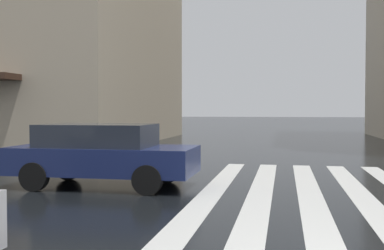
{
  "coord_description": "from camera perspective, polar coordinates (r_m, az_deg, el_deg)",
  "views": [
    {
      "loc": [
        -4.54,
        1.08,
        1.73
      ],
      "look_at": [
        9.2,
        3.76,
        1.28
      ],
      "focal_mm": 44.44,
      "sensor_mm": 36.0,
      "label": 1
    }
  ],
  "objects": [
    {
      "name": "zebra_crossing",
      "position": [
        8.85,
        21.0,
        -9.55
      ],
      "size": [
        13.0,
        6.5,
        0.01
      ],
      "color": "silver",
      "rests_on": "ground_plane"
    },
    {
      "name": "car_navy",
      "position": [
        10.86,
        -10.73,
        -3.35
      ],
      "size": [
        1.85,
        4.1,
        1.41
      ],
      "color": "navy",
      "rests_on": "ground_plane"
    }
  ]
}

